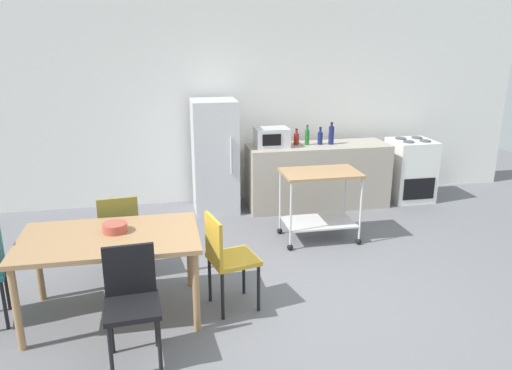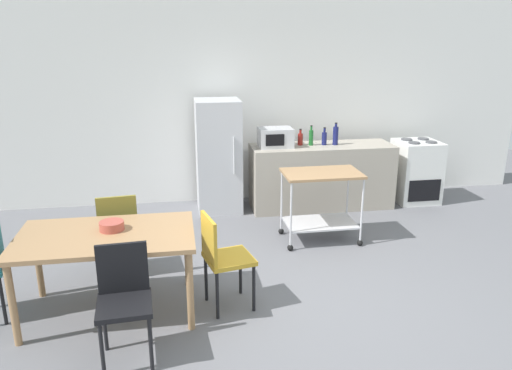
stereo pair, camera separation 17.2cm
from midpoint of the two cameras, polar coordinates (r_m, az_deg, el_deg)
ground_plane at (r=4.71m, az=5.20°, el=-13.43°), size 12.00×12.00×0.00m
back_wall at (r=7.25m, az=-1.68°, el=9.63°), size 8.40×0.12×2.90m
kitchen_counter at (r=7.09m, az=6.40°, el=1.09°), size 2.00×0.64×0.90m
dining_table at (r=4.43m, az=-17.62°, el=-6.58°), size 1.50×0.90×0.75m
chair_black at (r=3.87m, az=-15.47°, el=-12.44°), size 0.43×0.43×0.89m
chair_mustard at (r=4.40m, az=-4.58°, el=-8.10°), size 0.48×0.48×0.89m
chair_olive at (r=5.13m, az=-16.47°, el=-5.02°), size 0.44×0.44×0.89m
stove_oven at (r=7.66m, az=16.77°, el=1.68°), size 0.60×0.61×0.92m
refrigerator at (r=6.81m, az=-5.50°, el=3.29°), size 0.60×0.63×1.55m
kitchen_cart at (r=5.87m, az=6.55°, el=-1.06°), size 0.91×0.57×0.85m
microwave at (r=6.79m, az=1.11°, el=5.53°), size 0.46×0.35×0.26m
bottle_sparkling_water at (r=6.93m, az=3.98°, el=5.39°), size 0.07×0.07×0.23m
bottle_soda at (r=6.93m, az=5.22°, el=5.57°), size 0.06×0.06×0.28m
bottle_wine at (r=6.98m, az=6.73°, el=5.47°), size 0.07×0.07×0.25m
bottle_vinegar at (r=7.01m, az=8.00°, el=5.76°), size 0.08×0.08×0.31m
fruit_bowl at (r=4.46m, az=-17.07°, el=-4.74°), size 0.21×0.21×0.08m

